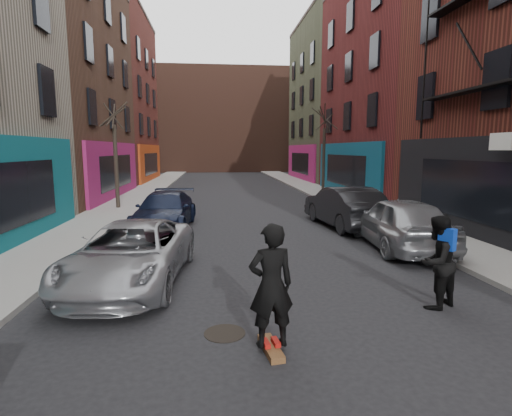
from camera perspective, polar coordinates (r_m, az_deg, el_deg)
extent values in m
cube|color=gray|center=(33.38, -14.55, 2.94)|extent=(2.50, 84.00, 0.13)
cube|color=gray|center=(33.85, 6.90, 3.22)|extent=(2.50, 84.00, 0.13)
cube|color=#47281E|center=(59.01, -4.83, 12.17)|extent=(40.00, 10.00, 14.00)
imported|color=#93959B|center=(9.68, -17.40, -6.24)|extent=(2.76, 5.20, 1.39)
imported|color=black|center=(15.89, -12.88, -0.39)|extent=(2.34, 5.03, 1.42)
imported|color=#94979C|center=(13.20, 19.88, -1.94)|extent=(2.27, 4.97, 1.65)
imported|color=black|center=(16.27, 12.54, 0.19)|extent=(2.22, 5.08, 1.62)
cube|color=brown|center=(6.50, 2.12, -19.36)|extent=(0.33, 0.82, 0.10)
imported|color=black|center=(6.10, 2.18, -10.99)|extent=(0.75, 0.55, 1.91)
imported|color=black|center=(8.56, 24.39, -7.03)|extent=(1.11, 1.03, 1.83)
cube|color=#0C33AA|center=(8.36, 25.64, -4.02)|extent=(0.27, 0.33, 0.42)
cylinder|color=black|center=(7.07, -4.49, -17.40)|extent=(0.90, 0.90, 0.01)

